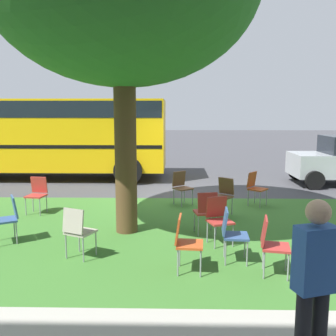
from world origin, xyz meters
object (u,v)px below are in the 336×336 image
(chair_3, at_px, (78,229))
(chair_8, at_px, (37,192))
(chair_0, at_px, (219,217))
(school_bus, at_px, (24,131))
(chair_5, at_px, (271,242))
(chair_2, at_px, (224,193))
(chair_1, at_px, (206,209))
(chair_9, at_px, (181,185))
(pedestrian_0, at_px, (314,283))
(chair_10, at_px, (185,239))
(chair_4, at_px, (9,215))
(chair_6, at_px, (231,231))
(chair_7, at_px, (255,186))

(chair_3, xyz_separation_m, chair_8, (1.73, -2.80, 0.00))
(chair_0, xyz_separation_m, school_bus, (6.41, -6.87, 1.24))
(chair_3, relative_size, chair_5, 1.00)
(chair_2, distance_m, school_bus, 8.42)
(chair_1, height_order, chair_9, same)
(chair_3, height_order, chair_5, same)
(chair_0, xyz_separation_m, chair_3, (2.43, 0.77, 0.00))
(school_bus, relative_size, pedestrian_0, 6.15)
(chair_10, height_order, pedestrian_0, pedestrian_0)
(chair_0, xyz_separation_m, pedestrian_0, (-0.44, 3.52, 0.41))
(chair_4, distance_m, chair_10, 3.50)
(chair_0, distance_m, chair_1, 0.54)
(chair_8, xyz_separation_m, pedestrian_0, (-4.60, 5.55, 0.41))
(chair_6, bearing_deg, chair_0, -82.51)
(chair_3, xyz_separation_m, chair_5, (-3.06, 0.56, 0.00))
(chair_7, bearing_deg, chair_3, 44.70)
(chair_2, bearing_deg, chair_6, 85.21)
(chair_0, height_order, chair_5, same)
(school_bus, bearing_deg, chair_0, 133.02)
(chair_2, height_order, chair_8, same)
(chair_4, xyz_separation_m, pedestrian_0, (-4.37, 3.51, 0.41))
(chair_4, xyz_separation_m, chair_8, (0.23, -2.04, 0.00))
(chair_5, relative_size, chair_10, 1.00)
(chair_6, height_order, school_bus, school_bus)
(chair_6, bearing_deg, chair_2, -94.79)
(pedestrian_0, bearing_deg, chair_9, -80.46)
(chair_0, bearing_deg, chair_7, -113.93)
(chair_1, bearing_deg, chair_2, -109.79)
(chair_10, bearing_deg, school_bus, -54.65)
(chair_0, height_order, chair_3, same)
(chair_7, distance_m, chair_10, 4.59)
(chair_3, relative_size, chair_4, 1.00)
(chair_0, xyz_separation_m, chair_7, (-1.29, -2.91, 0.00))
(chair_8, xyz_separation_m, chair_9, (-3.51, -0.94, 0.00))
(chair_0, distance_m, chair_3, 2.55)
(chair_0, distance_m, chair_8, 4.63)
(chair_3, xyz_separation_m, chair_4, (1.50, -0.76, 0.00))
(chair_7, xyz_separation_m, chair_9, (1.94, -0.06, 0.00))
(chair_1, xyz_separation_m, chair_2, (-0.54, -1.50, 0.00))
(chair_5, height_order, school_bus, school_bus)
(chair_10, bearing_deg, chair_7, -115.05)
(chair_10, bearing_deg, chair_8, -43.10)
(chair_1, xyz_separation_m, chair_7, (-1.48, -2.40, 0.00))
(chair_9, height_order, school_bus, school_bus)
(chair_4, relative_size, pedestrian_0, 0.52)
(school_bus, bearing_deg, chair_9, 145.90)
(chair_3, bearing_deg, chair_7, -135.30)
(chair_8, bearing_deg, chair_3, 121.70)
(chair_2, xyz_separation_m, chair_7, (-0.94, -0.90, 0.00))
(chair_2, height_order, pedestrian_0, pedestrian_0)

